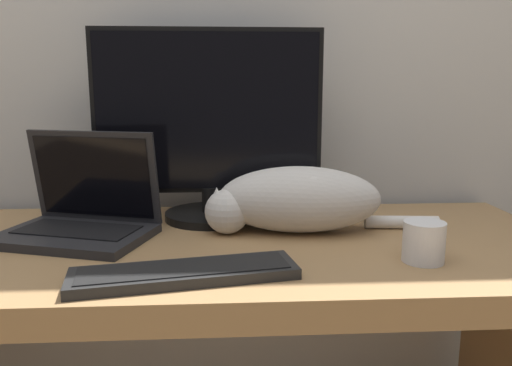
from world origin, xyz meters
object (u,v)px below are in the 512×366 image
object	(u,v)px
monitor	(208,127)
cat	(295,199)
external_keyboard	(184,273)
coffee_mug	(424,242)
laptop	(81,216)

from	to	relation	value
monitor	cat	world-z (taller)	monitor
monitor	cat	bearing A→B (deg)	-32.26
monitor	external_keyboard	distance (m)	0.48
cat	coffee_mug	world-z (taller)	cat
laptop	coffee_mug	world-z (taller)	laptop
monitor	coffee_mug	size ratio (longest dim) A/B	7.10
laptop	external_keyboard	bearing A→B (deg)	-29.72
laptop	cat	distance (m)	0.50
laptop	cat	xyz separation A→B (m)	(0.50, 0.01, 0.03)
monitor	laptop	bearing A→B (deg)	-154.10
cat	laptop	bearing A→B (deg)	-173.75
monitor	cat	distance (m)	0.29
external_keyboard	coffee_mug	bearing A→B (deg)	-2.57
external_keyboard	monitor	bearing A→B (deg)	75.22
laptop	coffee_mug	bearing A→B (deg)	0.82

